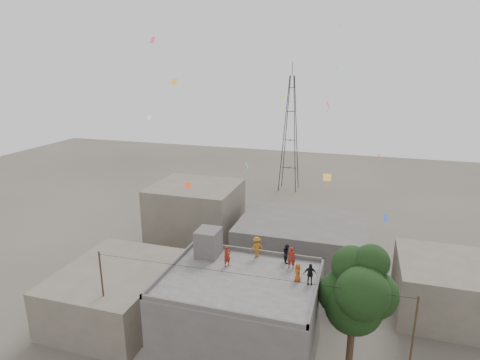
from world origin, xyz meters
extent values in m
plane|color=#453F38|center=(0.00, 0.00, 0.00)|extent=(140.00, 140.00, 0.00)
cube|color=#4E4B48|center=(0.00, 0.00, 3.00)|extent=(10.00, 8.00, 6.00)
cube|color=#52504D|center=(0.00, 0.00, 6.05)|extent=(10.00, 8.00, 0.10)
cube|color=#4E4B48|center=(0.00, 3.92, 6.25)|extent=(10.00, 0.15, 0.30)
cube|color=#4E4B48|center=(0.00, -3.92, 6.25)|extent=(10.00, 0.15, 0.30)
cube|color=#4E4B48|center=(4.92, 0.00, 6.25)|extent=(0.15, 8.00, 0.30)
cube|color=#4E4B48|center=(-4.92, 0.00, 6.25)|extent=(0.15, 8.00, 0.30)
cube|color=#4E4B48|center=(-3.20, 2.60, 7.10)|extent=(1.60, 1.80, 2.00)
cube|color=#5D5749|center=(-11.00, 2.00, 2.00)|extent=(8.00, 10.00, 4.00)
cube|color=#4E4B48|center=(2.00, 14.00, 2.50)|extent=(12.00, 9.00, 5.00)
cube|color=#5D5749|center=(-10.00, 16.00, 3.50)|extent=(9.00, 8.00, 7.00)
cube|color=#5D5749|center=(14.00, 10.00, 2.20)|extent=(7.00, 8.00, 4.40)
cylinder|color=black|center=(7.20, 0.50, 2.00)|extent=(0.44, 0.44, 4.00)
cylinder|color=black|center=(7.35, 0.60, 3.60)|extent=(0.64, 0.91, 2.14)
sphere|color=black|center=(7.20, 0.50, 5.20)|extent=(3.60, 3.60, 3.60)
sphere|color=black|center=(8.30, 0.80, 6.00)|extent=(3.00, 3.00, 3.00)
sphere|color=black|center=(6.30, 1.00, 5.60)|extent=(2.80, 2.80, 2.80)
sphere|color=black|center=(7.60, -0.30, 6.60)|extent=(3.20, 3.20, 3.20)
sphere|color=black|center=(6.90, 1.40, 7.40)|extent=(2.60, 2.60, 2.60)
sphere|color=black|center=(8.00, 1.10, 8.00)|extent=(2.20, 2.20, 2.20)
cylinder|color=black|center=(-9.50, -1.50, 3.70)|extent=(0.12, 0.12, 7.40)
cylinder|color=black|center=(10.50, -1.00, 3.70)|extent=(0.12, 0.12, 7.40)
cylinder|color=black|center=(0.50, -1.25, 7.20)|extent=(20.00, 0.52, 0.02)
cylinder|color=black|center=(-4.85, 39.15, 9.00)|extent=(1.27, 1.27, 18.01)
cylinder|color=black|center=(-3.15, 39.15, 9.00)|extent=(1.27, 1.27, 18.01)
cylinder|color=black|center=(-3.15, 40.85, 9.00)|extent=(1.27, 1.27, 18.01)
cylinder|color=black|center=(-4.85, 40.85, 9.00)|extent=(1.27, 1.27, 18.01)
cube|color=black|center=(-4.00, 40.00, 3.60)|extent=(2.36, 0.08, 0.08)
cube|color=black|center=(-4.00, 40.00, 3.60)|extent=(0.08, 2.36, 0.08)
cube|color=black|center=(-4.00, 40.00, 8.10)|extent=(1.81, 0.08, 0.08)
cube|color=black|center=(-4.00, 40.00, 8.10)|extent=(0.08, 1.81, 0.08)
cube|color=black|center=(-4.00, 40.00, 12.60)|extent=(1.26, 0.08, 0.08)
cube|color=black|center=(-4.00, 40.00, 12.60)|extent=(0.08, 1.26, 0.08)
cube|color=black|center=(-4.00, 40.00, 16.20)|extent=(0.82, 0.08, 0.08)
cube|color=black|center=(-4.00, 40.00, 16.20)|extent=(0.08, 0.82, 0.08)
cylinder|color=black|center=(-4.00, 40.00, 19.00)|extent=(0.08, 0.08, 2.00)
imported|color=maroon|center=(2.91, 2.42, 6.90)|extent=(0.59, 0.39, 1.59)
imported|color=#A44512|center=(3.60, 0.88, 6.70)|extent=(0.67, 0.70, 1.20)
imported|color=black|center=(2.47, 3.19, 6.78)|extent=(0.76, 0.82, 1.36)
imported|color=black|center=(4.40, 0.70, 6.81)|extent=(0.90, 0.56, 1.42)
imported|color=#A66113|center=(0.22, 3.34, 6.88)|extent=(1.14, 1.10, 1.56)
imported|color=maroon|center=(-1.36, 1.44, 6.84)|extent=(0.62, 0.64, 1.48)
plane|color=#E54118|center=(-5.06, 3.51, 11.00)|extent=(0.48, 0.26, 0.45)
plane|color=#E32389|center=(4.27, 8.17, 16.68)|extent=(0.26, 0.52, 0.46)
plane|color=#EAFF27|center=(-0.22, 13.64, 16.75)|extent=(0.39, 0.31, 0.28)
plane|color=blue|center=(8.61, 2.26, 10.50)|extent=(0.23, 0.48, 0.49)
plane|color=white|center=(-11.07, 8.98, 15.08)|extent=(0.46, 0.33, 0.39)
plane|color=#F33B1B|center=(4.21, 16.93, 23.00)|extent=(0.19, 0.35, 0.31)
plane|color=green|center=(-0.78, 4.15, 12.71)|extent=(0.27, 0.47, 0.42)
plane|color=#DF344E|center=(8.16, 7.60, 13.18)|extent=(0.28, 0.46, 0.39)
plane|color=orange|center=(-5.48, 2.85, 18.41)|extent=(0.46, 0.31, 0.35)
plane|color=#4C9EE4|center=(4.30, 14.17, 19.21)|extent=(0.09, 0.32, 0.31)
plane|color=#FA4F82|center=(-6.64, 2.34, 21.05)|extent=(0.23, 0.45, 0.39)
plane|color=gold|center=(4.90, 3.20, 12.51)|extent=(0.56, 0.42, 0.40)
camera|label=1|loc=(6.82, -22.22, 19.45)|focal=30.00mm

